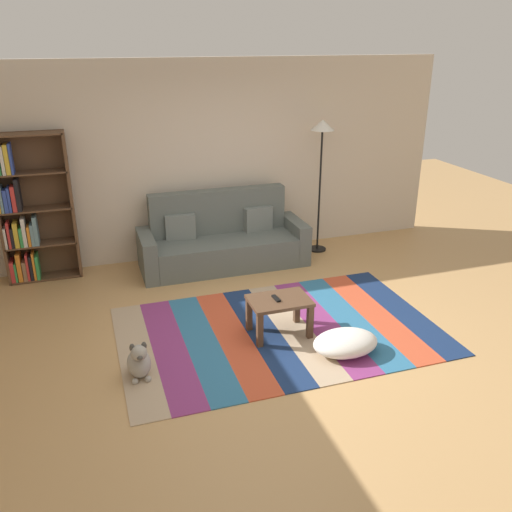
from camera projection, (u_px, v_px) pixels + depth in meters
The scene contains 10 objects.
ground_plane at pixel (272, 334), 5.77m from camera, with size 14.00×14.00×0.00m, color tan.
back_wall at pixel (211, 160), 7.51m from camera, with size 6.80×0.10×2.70m, color beige.
rug at pixel (279, 331), 5.83m from camera, with size 3.37×2.15×0.01m.
couch at pixel (222, 241), 7.42m from camera, with size 2.26×0.80×1.00m.
bookshelf at pixel (27, 214), 6.76m from camera, with size 0.90×0.28×1.89m.
coffee_table at pixel (279, 307), 5.65m from camera, with size 0.63×0.44×0.41m.
pouf at pixel (345, 343), 5.37m from camera, with size 0.67×0.47×0.22m, color white.
dog at pixel (139, 362), 5.00m from camera, with size 0.22×0.35×0.40m.
standing_lamp at pixel (322, 143), 7.44m from camera, with size 0.32×0.32×1.90m.
tv_remote at pixel (276, 298), 5.61m from camera, with size 0.04×0.15×0.02m, color black.
Camera 1 is at (-1.74, -4.72, 2.96)m, focal length 37.95 mm.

